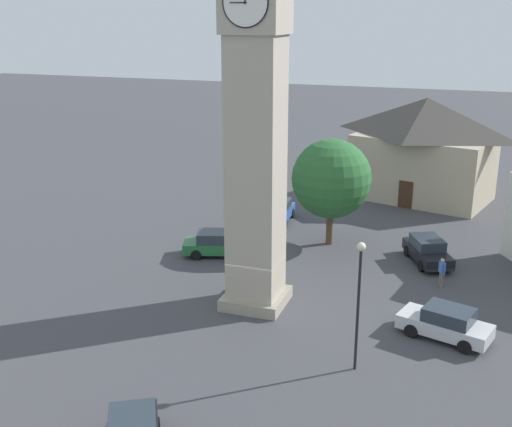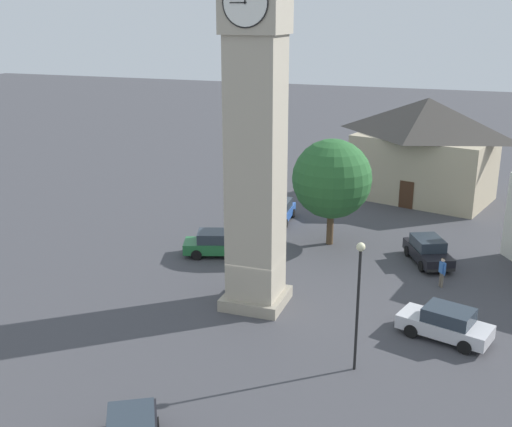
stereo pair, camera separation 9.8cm
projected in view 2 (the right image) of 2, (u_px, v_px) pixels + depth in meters
The scene contains 10 objects.
ground_plane at pixel (256, 304), 32.31m from camera, with size 200.00×200.00×0.00m, color #424247.
clock_tower at pixel (256, 27), 28.16m from camera, with size 3.65×3.65×23.17m.
car_blue_kerb at pixel (278, 211), 44.74m from camera, with size 2.05×4.25×1.53m.
car_silver_kerb at pixel (428, 251), 37.35m from camera, with size 3.31×4.45×1.53m.
car_red_corner at pixel (217, 244), 38.50m from camera, with size 4.45×2.90×1.53m.
car_white_side at pixel (445, 323), 28.64m from camera, with size 4.44×2.80×1.53m.
pedestrian at pixel (442, 270), 33.98m from camera, with size 0.38×0.48×1.69m.
tree at pixel (332, 179), 39.35m from camera, with size 5.00×5.00×6.82m.
building_terrace_right at pixel (425, 148), 49.36m from camera, with size 11.95×9.32×7.99m.
lamp_post at pixel (359, 288), 25.26m from camera, with size 0.36×0.36×5.64m.
Camera 2 is at (-9.76, 27.69, 14.25)m, focal length 44.30 mm.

